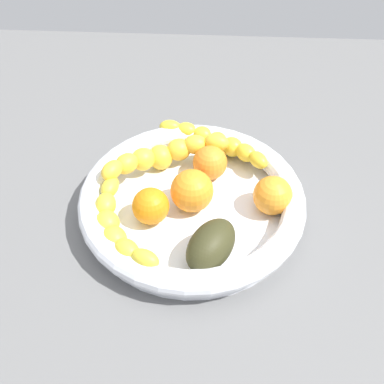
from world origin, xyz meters
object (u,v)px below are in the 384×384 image
at_px(fruit_bowl, 192,201).
at_px(orange_front, 195,190).
at_px(banana_draped_left, 216,142).
at_px(orange_rear, 273,195).
at_px(banana_arching_top, 116,227).
at_px(orange_mid_left, 210,163).
at_px(avocado_dark, 211,245).
at_px(banana_draped_right, 162,155).
at_px(orange_mid_right, 151,206).

distance_m(fruit_bowl, orange_front, 0.02).
distance_m(banana_draped_left, orange_rear, 0.15).
height_order(banana_arching_top, orange_mid_left, orange_mid_left).
bearing_deg(orange_mid_left, avocado_dark, -87.88).
distance_m(banana_draped_right, orange_mid_right, 0.11).
relative_size(fruit_bowl, banana_draped_left, 1.81).
height_order(banana_draped_right, avocado_dark, banana_draped_right).
relative_size(orange_mid_left, orange_mid_right, 1.01).
height_order(fruit_bowl, banana_draped_left, banana_draped_left).
bearing_deg(banana_draped_left, orange_mid_left, -98.35).
distance_m(banana_arching_top, orange_mid_left, 0.19).
height_order(banana_draped_right, orange_mid_left, banana_draped_right).
height_order(fruit_bowl, orange_rear, orange_rear).
relative_size(banana_arching_top, orange_mid_left, 3.10).
bearing_deg(orange_mid_right, avocado_dark, -36.97).
distance_m(fruit_bowl, avocado_dark, 0.10).
bearing_deg(fruit_bowl, orange_mid_right, -152.91).
relative_size(banana_draped_left, orange_rear, 3.20).
bearing_deg(orange_mid_right, orange_mid_left, 50.17).
distance_m(orange_front, orange_mid_left, 0.07).
distance_m(banana_draped_left, banana_arching_top, 0.24).
xyz_separation_m(fruit_bowl, avocado_dark, (0.03, -0.10, 0.02)).
bearing_deg(banana_draped_right, banana_draped_left, 29.89).
xyz_separation_m(banana_arching_top, orange_front, (0.11, 0.07, 0.01)).
distance_m(banana_draped_left, orange_mid_left, 0.06).
bearing_deg(banana_draped_left, fruit_bowl, -104.67).
bearing_deg(fruit_bowl, orange_rear, 0.75).
distance_m(banana_draped_right, orange_rear, 0.19).
bearing_deg(orange_rear, orange_mid_right, -169.99).
height_order(orange_mid_right, avocado_dark, avocado_dark).
xyz_separation_m(banana_arching_top, orange_mid_right, (0.04, 0.04, 0.00)).
bearing_deg(avocado_dark, fruit_bowl, 107.73).
bearing_deg(orange_rear, orange_front, -179.78).
bearing_deg(banana_draped_left, avocado_dark, -90.55).
relative_size(fruit_bowl, orange_front, 5.25).
xyz_separation_m(fruit_bowl, banana_draped_right, (-0.05, 0.08, 0.02)).
xyz_separation_m(banana_draped_left, orange_mid_left, (-0.01, -0.06, 0.00)).
relative_size(banana_draped_right, orange_front, 3.08).
xyz_separation_m(orange_mid_left, avocado_dark, (0.01, -0.17, 0.00)).
height_order(fruit_bowl, banana_draped_right, banana_draped_right).
distance_m(orange_front, orange_mid_right, 0.07).
xyz_separation_m(banana_draped_left, avocado_dark, (-0.00, -0.23, 0.00)).
bearing_deg(banana_arching_top, orange_front, 34.19).
distance_m(fruit_bowl, banana_draped_right, 0.10).
distance_m(banana_arching_top, avocado_dark, 0.14).
relative_size(orange_front, avocado_dark, 0.72).
height_order(fruit_bowl, orange_mid_left, orange_mid_left).
distance_m(orange_rear, avocado_dark, 0.13).
bearing_deg(fruit_bowl, orange_front, 14.38).
xyz_separation_m(banana_draped_right, banana_arching_top, (-0.05, -0.15, -0.01)).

